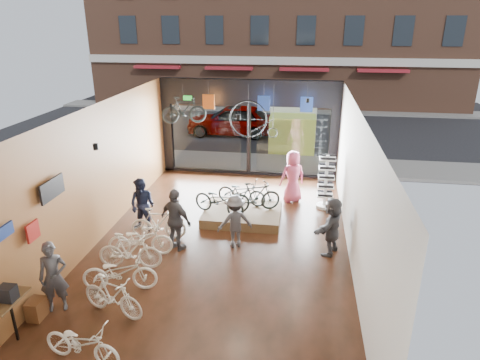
% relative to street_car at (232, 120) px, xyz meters
% --- Properties ---
extents(ground_plane, '(7.00, 12.00, 0.04)m').
position_rel_street_car_xyz_m(ground_plane, '(1.68, -12.00, -0.85)').
color(ground_plane, black).
rests_on(ground_plane, ground).
extents(ceiling, '(7.00, 12.00, 0.04)m').
position_rel_street_car_xyz_m(ceiling, '(1.68, -12.00, 2.99)').
color(ceiling, black).
rests_on(ceiling, ground).
extents(wall_left, '(0.04, 12.00, 3.80)m').
position_rel_street_car_xyz_m(wall_left, '(-1.84, -12.00, 1.07)').
color(wall_left, brown).
rests_on(wall_left, ground).
extents(wall_right, '(0.04, 12.00, 3.80)m').
position_rel_street_car_xyz_m(wall_right, '(5.20, -12.00, 1.07)').
color(wall_right, beige).
rests_on(wall_right, ground).
extents(wall_back, '(7.00, 0.04, 3.80)m').
position_rel_street_car_xyz_m(wall_back, '(1.68, -18.02, 1.07)').
color(wall_back, beige).
rests_on(wall_back, ground).
extents(storefront, '(7.00, 0.26, 3.80)m').
position_rel_street_car_xyz_m(storefront, '(1.68, -6.00, 1.07)').
color(storefront, black).
rests_on(storefront, ground).
extents(exit_sign, '(0.35, 0.06, 0.18)m').
position_rel_street_car_xyz_m(exit_sign, '(-0.72, -6.12, 2.22)').
color(exit_sign, '#198C26').
rests_on(exit_sign, storefront).
extents(street_road, '(30.00, 18.00, 0.02)m').
position_rel_street_car_xyz_m(street_road, '(1.68, 3.00, -0.84)').
color(street_road, black).
rests_on(street_road, ground).
extents(sidewalk_near, '(30.00, 2.40, 0.12)m').
position_rel_street_car_xyz_m(sidewalk_near, '(1.68, -4.80, -0.77)').
color(sidewalk_near, slate).
rests_on(sidewalk_near, ground).
extents(sidewalk_far, '(30.00, 2.00, 0.12)m').
position_rel_street_car_xyz_m(sidewalk_far, '(1.68, 7.00, -0.77)').
color(sidewalk_far, slate).
rests_on(sidewalk_far, ground).
extents(opposite_building, '(26.00, 5.00, 14.00)m').
position_rel_street_car_xyz_m(opposite_building, '(1.68, 9.50, 6.17)').
color(opposite_building, brown).
rests_on(opposite_building, ground).
extents(street_car, '(4.86, 1.95, 1.66)m').
position_rel_street_car_xyz_m(street_car, '(0.00, 0.00, 0.00)').
color(street_car, gray).
rests_on(street_car, street_road).
extents(box_truck, '(2.18, 6.53, 2.57)m').
position_rel_street_car_xyz_m(box_truck, '(3.31, -1.00, 0.46)').
color(box_truck, silver).
rests_on(box_truck, street_road).
extents(floor_bike_0, '(1.65, 0.80, 0.83)m').
position_rel_street_car_xyz_m(floor_bike_0, '(-0.03, -16.60, -0.41)').
color(floor_bike_0, silver).
rests_on(floor_bike_0, ground_plane).
extents(floor_bike_1, '(1.59, 0.86, 0.92)m').
position_rel_street_car_xyz_m(floor_bike_1, '(-0.04, -15.24, -0.37)').
color(floor_bike_1, silver).
rests_on(floor_bike_1, ground_plane).
extents(floor_bike_2, '(1.82, 0.91, 0.91)m').
position_rel_street_car_xyz_m(floor_bike_2, '(-0.26, -14.36, -0.37)').
color(floor_bike_2, silver).
rests_on(floor_bike_2, ground_plane).
extents(floor_bike_3, '(1.66, 0.60, 0.98)m').
position_rel_street_car_xyz_m(floor_bike_3, '(-0.38, -13.44, -0.34)').
color(floor_bike_3, silver).
rests_on(floor_bike_3, ground_plane).
extents(floor_bike_4, '(1.80, 0.90, 0.90)m').
position_rel_street_car_xyz_m(floor_bike_4, '(-0.35, -12.78, -0.38)').
color(floor_bike_4, silver).
rests_on(floor_bike_4, ground_plane).
extents(floor_bike_5, '(1.62, 0.63, 0.95)m').
position_rel_street_car_xyz_m(floor_bike_5, '(-0.17, -11.84, -0.35)').
color(floor_bike_5, silver).
rests_on(floor_bike_5, ground_plane).
extents(display_platform, '(2.40, 1.80, 0.30)m').
position_rel_street_car_xyz_m(display_platform, '(2.02, -10.23, -0.68)').
color(display_platform, brown).
rests_on(display_platform, ground_plane).
extents(display_bike_left, '(1.85, 1.21, 0.92)m').
position_rel_street_car_xyz_m(display_bike_left, '(1.36, -10.59, -0.07)').
color(display_bike_left, black).
rests_on(display_bike_left, display_platform).
extents(display_bike_mid, '(1.66, 1.10, 0.98)m').
position_rel_street_car_xyz_m(display_bike_mid, '(2.44, -10.23, -0.04)').
color(display_bike_mid, black).
rests_on(display_bike_mid, display_platform).
extents(display_bike_right, '(1.70, 0.89, 0.85)m').
position_rel_street_car_xyz_m(display_bike_right, '(1.93, -9.75, -0.10)').
color(display_bike_right, black).
rests_on(display_bike_right, display_platform).
extents(customer_0, '(0.70, 0.59, 1.62)m').
position_rel_street_car_xyz_m(customer_0, '(-1.32, -15.25, -0.02)').
color(customer_0, '#3F3F44').
rests_on(customer_0, ground_plane).
extents(customer_1, '(0.91, 0.77, 1.65)m').
position_rel_street_car_xyz_m(customer_1, '(-0.77, -11.44, -0.00)').
color(customer_1, '#161C33').
rests_on(customer_1, ground_plane).
extents(customer_2, '(1.12, 0.86, 1.77)m').
position_rel_street_car_xyz_m(customer_2, '(0.52, -12.35, 0.06)').
color(customer_2, '#3F3F44').
rests_on(customer_2, ground_plane).
extents(customer_3, '(1.13, 0.92, 1.52)m').
position_rel_street_car_xyz_m(customer_3, '(2.07, -11.95, -0.07)').
color(customer_3, '#3F3F44').
rests_on(customer_3, ground_plane).
extents(customer_4, '(1.05, 0.90, 1.81)m').
position_rel_street_car_xyz_m(customer_4, '(3.52, -8.57, 0.08)').
color(customer_4, '#CC4C72').
rests_on(customer_4, ground_plane).
extents(customer_5, '(1.04, 1.56, 1.61)m').
position_rel_street_car_xyz_m(customer_5, '(4.68, -11.93, -0.02)').
color(customer_5, '#3F3F44').
rests_on(customer_5, ground_plane).
extents(sunglasses_rack, '(0.57, 0.48, 1.84)m').
position_rel_street_car_xyz_m(sunglasses_rack, '(4.63, -8.93, 0.09)').
color(sunglasses_rack, white).
rests_on(sunglasses_rack, ground_plane).
extents(wall_merch, '(0.40, 2.40, 2.60)m').
position_rel_street_car_xyz_m(wall_merch, '(-1.70, -15.50, 0.47)').
color(wall_merch, navy).
rests_on(wall_merch, wall_left).
extents(penny_farthing, '(1.70, 0.06, 1.36)m').
position_rel_street_car_xyz_m(penny_farthing, '(2.09, -7.26, 1.67)').
color(penny_farthing, black).
rests_on(penny_farthing, ceiling).
extents(hung_bike, '(1.64, 0.90, 0.95)m').
position_rel_street_car_xyz_m(hung_bike, '(-0.43, -7.80, 2.10)').
color(hung_bike, black).
rests_on(hung_bike, ceiling).
extents(jersey_left, '(0.45, 0.03, 0.55)m').
position_rel_street_car_xyz_m(jersey_left, '(0.26, -6.80, 2.22)').
color(jersey_left, '#CC5919').
rests_on(jersey_left, ceiling).
extents(jersey_mid, '(0.45, 0.03, 0.55)m').
position_rel_street_car_xyz_m(jersey_mid, '(2.32, -6.80, 2.22)').
color(jersey_mid, '#1E3F99').
rests_on(jersey_mid, ceiling).
extents(jersey_right, '(0.45, 0.03, 0.55)m').
position_rel_street_car_xyz_m(jersey_right, '(3.87, -6.80, 2.22)').
color(jersey_right, '#1E3F99').
rests_on(jersey_right, ceiling).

